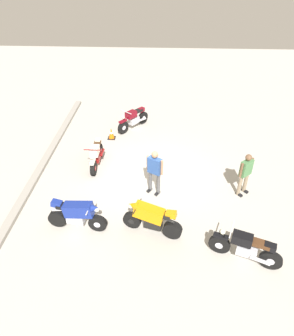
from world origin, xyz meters
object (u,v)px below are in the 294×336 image
(motorcycle_blue_sportbike, at_px, (77,214))
(motorcycle_orange_sportbike, at_px, (152,218))
(motorcycle_cream_vintage, at_px, (96,155))
(motorcycle_black_cruiser, at_px, (246,248))
(traffic_cone, at_px, (111,134))
(person_in_green_shirt, at_px, (245,172))
(person_in_blue_shirt, at_px, (155,169))
(motorcycle_maroon_cruiser, at_px, (133,119))

(motorcycle_blue_sportbike, height_order, motorcycle_orange_sportbike, same)
(motorcycle_blue_sportbike, bearing_deg, motorcycle_cream_vintage, 97.66)
(motorcycle_cream_vintage, distance_m, motorcycle_orange_sportbike, 4.40)
(motorcycle_cream_vintage, xyz_separation_m, motorcycle_black_cruiser, (-4.62, -5.18, 0.03))
(motorcycle_orange_sportbike, height_order, traffic_cone, motorcycle_orange_sportbike)
(motorcycle_cream_vintage, relative_size, person_in_green_shirt, 1.15)
(motorcycle_blue_sportbike, xyz_separation_m, person_in_blue_shirt, (1.95, -2.41, 0.43))
(motorcycle_black_cruiser, bearing_deg, person_in_green_shirt, -79.72)
(person_in_blue_shirt, relative_size, traffic_cone, 3.35)
(motorcycle_orange_sportbike, distance_m, traffic_cone, 6.31)
(motorcycle_blue_sportbike, bearing_deg, motorcycle_black_cruiser, -4.59)
(motorcycle_blue_sportbike, relative_size, motorcycle_orange_sportbike, 1.02)
(motorcycle_black_cruiser, height_order, person_in_blue_shirt, person_in_blue_shirt)
(motorcycle_orange_sportbike, relative_size, person_in_green_shirt, 1.13)
(motorcycle_maroon_cruiser, height_order, traffic_cone, motorcycle_maroon_cruiser)
(motorcycle_orange_sportbike, bearing_deg, motorcycle_maroon_cruiser, -64.46)
(motorcycle_black_cruiser, bearing_deg, motorcycle_blue_sportbike, 8.97)
(motorcycle_maroon_cruiser, relative_size, person_in_green_shirt, 1.00)
(person_in_blue_shirt, height_order, person_in_green_shirt, person_in_blue_shirt)
(motorcycle_blue_sportbike, height_order, motorcycle_maroon_cruiser, motorcycle_blue_sportbike)
(motorcycle_maroon_cruiser, bearing_deg, person_in_blue_shirt, 52.27)
(motorcycle_maroon_cruiser, height_order, motorcycle_black_cruiser, same)
(motorcycle_blue_sportbike, distance_m, person_in_blue_shirt, 3.13)
(person_in_blue_shirt, xyz_separation_m, traffic_cone, (3.91, 2.19, -0.77))
(motorcycle_maroon_cruiser, bearing_deg, motorcycle_orange_sportbike, 48.27)
(person_in_green_shirt, distance_m, traffic_cone, 6.68)
(motorcycle_black_cruiser, height_order, traffic_cone, motorcycle_black_cruiser)
(motorcycle_orange_sportbike, height_order, motorcycle_black_cruiser, motorcycle_orange_sportbike)
(motorcycle_blue_sportbike, distance_m, traffic_cone, 5.87)
(person_in_green_shirt, relative_size, traffic_cone, 3.21)
(motorcycle_black_cruiser, relative_size, person_in_blue_shirt, 1.13)
(motorcycle_maroon_cruiser, relative_size, person_in_blue_shirt, 0.96)
(motorcycle_cream_vintage, bearing_deg, person_in_green_shirt, 75.02)
(motorcycle_blue_sportbike, relative_size, motorcycle_black_cruiser, 0.98)
(motorcycle_blue_sportbike, xyz_separation_m, traffic_cone, (5.86, -0.23, -0.33))
(motorcycle_cream_vintage, bearing_deg, motorcycle_black_cruiser, 48.44)
(motorcycle_cream_vintage, xyz_separation_m, motorcycle_orange_sportbike, (-3.66, -2.45, 0.11))
(person_in_blue_shirt, bearing_deg, motorcycle_black_cruiser, 72.32)
(motorcycle_orange_sportbike, distance_m, person_in_green_shirt, 3.91)
(motorcycle_cream_vintage, height_order, traffic_cone, motorcycle_cream_vintage)
(motorcycle_black_cruiser, bearing_deg, traffic_cone, -34.27)
(person_in_green_shirt, bearing_deg, motorcycle_black_cruiser, -50.10)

